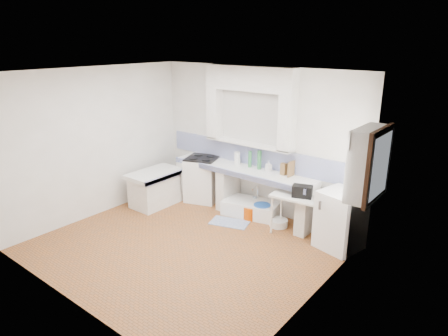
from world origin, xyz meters
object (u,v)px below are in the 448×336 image
Objects in this scene: side_table at (297,215)px; sink at (251,208)px; fridge at (341,220)px; stove at (203,179)px.

sink is at bearing 164.83° from side_table.
side_table is at bearing -22.74° from sink.
sink is 1.89m from fridge.
fridge is (3.09, -0.15, 0.03)m from stove.
fridge is at bearing -3.02° from side_table.
stove is at bearing 170.22° from side_table.
stove is 3.10m from fridge.
stove is 1.04× the size of side_table.
fridge reaches higher than stove.
fridge reaches higher than side_table.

